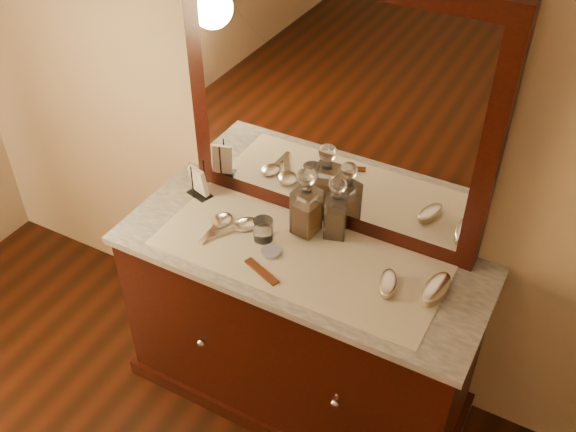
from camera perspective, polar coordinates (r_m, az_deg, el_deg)
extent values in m
plane|color=tan|center=(2.40, 4.60, 10.86)|extent=(4.50, 4.50, 0.00)
cube|color=black|center=(2.81, 0.99, -9.80)|extent=(1.40, 0.55, 0.82)
cube|color=black|center=(3.10, 0.91, -14.28)|extent=(1.46, 0.59, 0.08)
sphere|color=silver|center=(2.74, -7.53, -10.85)|extent=(0.04, 0.04, 0.04)
sphere|color=silver|center=(2.54, 4.10, -15.88)|extent=(0.04, 0.04, 0.04)
cube|color=silver|center=(2.51, 1.09, -3.42)|extent=(1.44, 0.59, 0.03)
cube|color=black|center=(2.38, 4.02, 9.31)|extent=(1.20, 0.08, 1.00)
cube|color=white|center=(2.35, 3.66, 8.95)|extent=(1.06, 0.01, 0.86)
cube|color=silver|center=(2.48, 0.88, -3.41)|extent=(1.10, 0.45, 0.00)
cylinder|color=white|center=(2.49, -1.52, -3.11)|extent=(0.08, 0.08, 0.01)
cube|color=brown|center=(2.41, -2.30, -4.83)|extent=(0.17, 0.09, 0.01)
cube|color=black|center=(2.80, -7.63, 1.87)|extent=(0.12, 0.09, 0.01)
cylinder|color=black|center=(2.74, -8.28, 2.85)|extent=(0.01, 0.01, 0.16)
cylinder|color=black|center=(2.77, -7.24, 3.40)|extent=(0.01, 0.01, 0.16)
cube|color=white|center=(2.75, -7.75, 3.04)|extent=(0.09, 0.06, 0.13)
cube|color=#955515|center=(2.54, 1.57, -0.13)|extent=(0.08, 0.08, 0.14)
cube|color=white|center=(2.52, 1.58, 0.38)|extent=(0.10, 0.10, 0.19)
cylinder|color=white|center=(2.46, 1.63, 2.44)|extent=(0.04, 0.04, 0.03)
sphere|color=white|center=(2.42, 1.65, 3.47)|extent=(0.09, 0.09, 0.08)
cube|color=#955515|center=(2.54, 4.16, -0.49)|extent=(0.09, 0.09, 0.12)
cube|color=white|center=(2.52, 4.19, -0.03)|extent=(0.10, 0.10, 0.18)
cylinder|color=white|center=(2.46, 4.30, 1.83)|extent=(0.04, 0.04, 0.03)
sphere|color=white|center=(2.43, 4.35, 2.75)|extent=(0.09, 0.09, 0.07)
ellipsoid|color=#9E8C60|center=(2.38, 8.62, -5.99)|extent=(0.10, 0.15, 0.02)
ellipsoid|color=silver|center=(2.36, 8.66, -5.69)|extent=(0.10, 0.15, 0.02)
ellipsoid|color=#9E8C60|center=(2.38, 12.65, -6.40)|extent=(0.10, 0.18, 0.03)
ellipsoid|color=silver|center=(2.37, 12.73, -6.03)|extent=(0.10, 0.18, 0.03)
ellipsoid|color=silver|center=(2.64, -5.77, -0.33)|extent=(0.08, 0.10, 0.02)
cube|color=silver|center=(2.58, -6.81, -1.53)|extent=(0.03, 0.13, 0.01)
ellipsoid|color=silver|center=(2.61, -3.72, -0.71)|extent=(0.13, 0.14, 0.02)
cube|color=silver|center=(2.58, -5.67, -1.43)|extent=(0.10, 0.13, 0.01)
cylinder|color=white|center=(2.52, -2.16, -1.20)|extent=(0.08, 0.08, 0.09)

